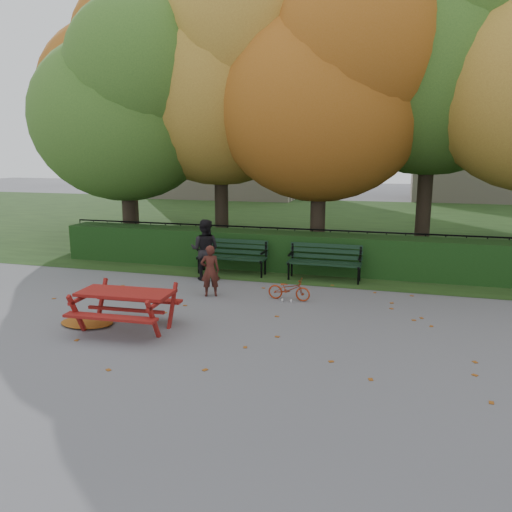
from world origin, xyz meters
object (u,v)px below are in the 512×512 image
(tree_d, at_px, (450,46))
(bicycle, at_px, (289,289))
(tree_b, at_px, (228,75))
(adult, at_px, (205,250))
(picnic_table, at_px, (125,300))
(tree_c, at_px, (332,88))
(tree_f, at_px, (132,82))
(bench_left, at_px, (233,254))
(bench_right, at_px, (325,259))
(tree_a, at_px, (129,104))
(child, at_px, (210,271))

(tree_d, bearing_deg, bicycle, -120.55)
(tree_b, height_order, adult, tree_b)
(picnic_table, bearing_deg, tree_b, 92.06)
(tree_c, height_order, adult, tree_c)
(tree_f, relative_size, picnic_table, 5.37)
(adult, bearing_deg, tree_f, -53.25)
(bench_left, distance_m, picnic_table, 4.58)
(tree_b, height_order, bench_right, tree_b)
(bench_right, xyz_separation_m, adult, (-2.85, -0.80, 0.24))
(tree_a, relative_size, tree_f, 0.81)
(tree_b, xyz_separation_m, tree_f, (-4.69, 2.49, 0.29))
(bicycle, bearing_deg, adult, 66.62)
(picnic_table, bearing_deg, bicycle, 44.07)
(bench_right, relative_size, picnic_table, 1.05)
(tree_f, height_order, bicycle, tree_f)
(tree_a, xyz_separation_m, picnic_table, (3.42, -6.43, -3.97))
(bicycle, bearing_deg, tree_c, 0.00)
(bench_right, bearing_deg, bench_left, 180.00)
(tree_f, bearing_deg, bicycle, -44.03)
(tree_a, xyz_separation_m, bicycle, (5.82, -3.85, -4.28))
(bicycle, bearing_deg, child, 98.46)
(tree_a, relative_size, child, 6.58)
(tree_b, bearing_deg, bench_right, -40.67)
(tree_f, relative_size, bench_right, 5.10)
(tree_d, distance_m, picnic_table, 11.25)
(tree_f, bearing_deg, adult, -49.68)
(bench_right, distance_m, bicycle, 2.04)
(tree_a, relative_size, tree_d, 0.78)
(adult, bearing_deg, tree_c, -133.79)
(tree_b, distance_m, tree_d, 6.37)
(bench_left, xyz_separation_m, bench_right, (2.40, 0.00, 0.00))
(tree_c, relative_size, bench_right, 4.44)
(tree_b, xyz_separation_m, tree_d, (6.32, 0.48, 0.58))
(picnic_table, height_order, bicycle, picnic_table)
(bench_right, height_order, adult, adult)
(tree_c, xyz_separation_m, bicycle, (-0.20, -4.23, -4.58))
(child, bearing_deg, bicycle, 162.24)
(tree_d, height_order, bicycle, tree_d)
(tree_c, bearing_deg, bench_right, -83.30)
(tree_d, relative_size, bicycle, 10.43)
(adult, bearing_deg, tree_a, -41.51)
(tree_c, relative_size, adult, 5.30)
(bench_left, bearing_deg, tree_a, 154.24)
(bench_left, distance_m, adult, 0.95)
(tree_f, relative_size, child, 8.07)
(bench_left, bearing_deg, adult, -119.57)
(bench_left, bearing_deg, tree_d, 34.26)
(tree_c, xyz_separation_m, child, (-1.93, -4.40, -4.26))
(tree_d, xyz_separation_m, bench_left, (-5.18, -3.53, -5.46))
(tree_a, bearing_deg, child, -44.50)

